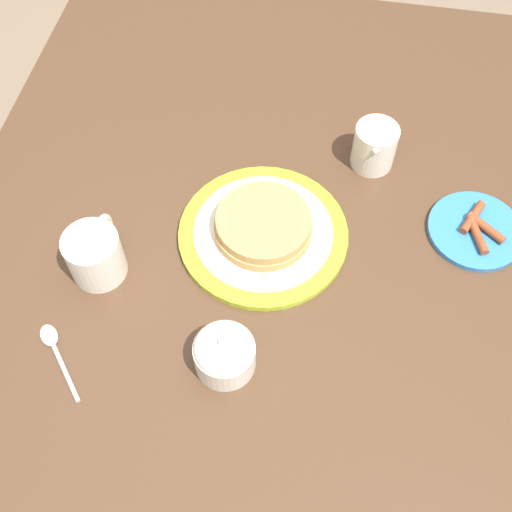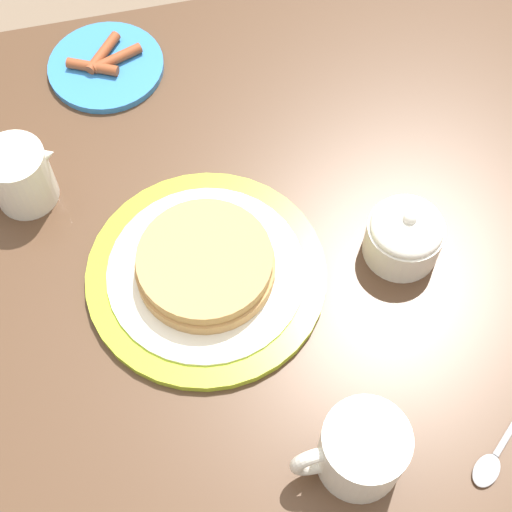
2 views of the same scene
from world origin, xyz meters
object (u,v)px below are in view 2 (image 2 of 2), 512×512
pancake_plate (206,270)px  creamer_pitcher (20,175)px  side_plate_bacon (106,65)px  coffee_mug (359,451)px  sugar_bowl (405,235)px  spoon (498,450)px

pancake_plate → creamer_pitcher: creamer_pitcher is taller
side_plate_bacon → creamer_pitcher: creamer_pitcher is taller
coffee_mug → creamer_pitcher: bearing=-53.9°
creamer_pitcher → sugar_bowl: size_ratio=1.27×
sugar_bowl → spoon: (-0.02, 0.25, -0.03)m
pancake_plate → spoon: 0.37m
side_plate_bacon → spoon: 0.69m
coffee_mug → creamer_pitcher: creamer_pitcher is taller
sugar_bowl → spoon: bearing=95.4°
coffee_mug → pancake_plate: bearing=-66.6°
creamer_pitcher → side_plate_bacon: bearing=-123.7°
side_plate_bacon → spoon: (-0.32, 0.61, -0.00)m
coffee_mug → sugar_bowl: size_ratio=1.33×
pancake_plate → sugar_bowl: bearing=175.9°
coffee_mug → spoon: coffee_mug is taller
side_plate_bacon → creamer_pitcher: bearing=56.3°
pancake_plate → sugar_bowl: size_ratio=3.13×
pancake_plate → coffee_mug: coffee_mug is taller
sugar_bowl → coffee_mug: bearing=61.5°
coffee_mug → sugar_bowl: (-0.12, -0.23, -0.01)m
pancake_plate → side_plate_bacon: size_ratio=1.78×
side_plate_bacon → sugar_bowl: sugar_bowl is taller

